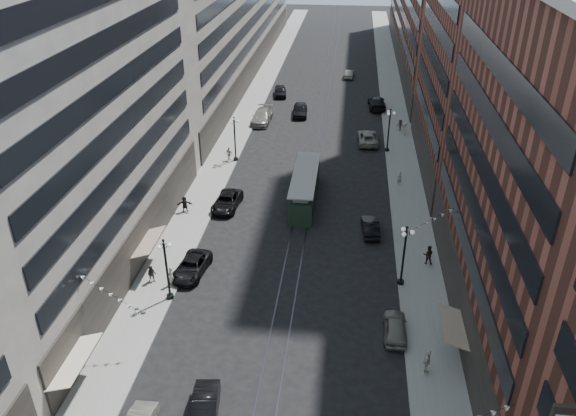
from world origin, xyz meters
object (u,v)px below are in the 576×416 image
at_px(lamppost_se_mid, 389,129).
at_px(car_10, 370,227).
at_px(pedestrian_5, 185,204).
at_px(pedestrian_extra_1, 171,276).
at_px(car_5, 205,410).
at_px(streetcar, 305,188).
at_px(lamppost_sw_mid, 235,137).
at_px(pedestrian_7, 428,255).
at_px(lamppost_sw_far, 167,267).
at_px(car_14, 349,74).
at_px(car_4, 395,327).
at_px(pedestrian_9, 400,125).
at_px(car_11, 368,138).
at_px(pedestrian_6, 229,154).
at_px(car_2, 192,267).
at_px(car_12, 377,103).
at_px(lamppost_se_far, 404,254).
at_px(car_9, 280,91).
at_px(pedestrian_4, 427,362).
at_px(pedestrian_2, 152,274).
at_px(car_7, 227,202).
at_px(pedestrian_extra_0, 405,129).
at_px(car_13, 300,110).
at_px(car_8, 262,116).
at_px(pedestrian_8, 399,178).

xyz_separation_m(lamppost_se_mid, car_10, (-2.40, -19.96, -2.40)).
distance_m(pedestrian_5, pedestrian_extra_1, 12.44).
bearing_deg(car_5, streetcar, 75.21).
bearing_deg(lamppost_sw_mid, pedestrian_7, -43.44).
bearing_deg(lamppost_sw_far, car_14, 78.65).
relative_size(car_4, car_14, 0.99).
height_order(car_5, pedestrian_9, pedestrian_9).
relative_size(car_11, pedestrian_6, 3.25).
relative_size(car_4, car_11, 0.74).
xyz_separation_m(car_2, pedestrian_7, (20.09, 3.57, 0.35)).
bearing_deg(pedestrian_7, car_12, -79.59).
bearing_deg(car_5, lamppost_se_far, 42.09).
height_order(car_5, car_9, car_9).
bearing_deg(car_14, lamppost_se_mid, 102.35).
height_order(lamppost_sw_mid, pedestrian_extra_1, lamppost_sw_mid).
bearing_deg(pedestrian_5, pedestrian_4, -55.26).
distance_m(pedestrian_2, pedestrian_9, 43.62).
bearing_deg(pedestrian_7, pedestrian_5, -10.03).
bearing_deg(car_7, pedestrian_extra_0, 53.00).
bearing_deg(car_13, car_5, -94.36).
relative_size(lamppost_se_far, car_12, 0.92).
bearing_deg(car_7, car_8, 94.84).
relative_size(lamppost_sw_far, car_12, 0.92).
height_order(car_5, pedestrian_extra_0, pedestrian_extra_0).
bearing_deg(pedestrian_4, pedestrian_9, 18.32).
xyz_separation_m(car_8, pedestrian_8, (18.19, -18.18, 0.06)).
distance_m(streetcar, car_8, 24.16).
height_order(lamppost_se_mid, car_7, lamppost_se_mid).
xyz_separation_m(car_4, pedestrian_2, (-19.66, 4.04, 0.22)).
bearing_deg(pedestrian_5, car_11, 34.57).
distance_m(lamppost_se_mid, car_7, 23.91).
xyz_separation_m(car_4, car_8, (-16.50, 42.84, 0.19)).
height_order(pedestrian_4, car_12, pedestrian_4).
bearing_deg(car_9, car_4, -82.15).
relative_size(pedestrian_9, pedestrian_extra_0, 0.91).
bearing_deg(pedestrian_7, pedestrian_6, -36.45).
distance_m(lamppost_se_far, car_7, 20.62).
relative_size(car_8, car_11, 1.11).
bearing_deg(pedestrian_extra_1, lamppost_se_far, 112.09).
distance_m(streetcar, pedestrian_2, 19.61).
distance_m(car_2, pedestrian_2, 3.38).
height_order(car_14, pedestrian_8, pedestrian_8).
bearing_deg(pedestrian_6, streetcar, 155.79).
height_order(pedestrian_2, pedestrian_4, pedestrian_4).
bearing_deg(car_2, car_5, -65.46).
bearing_deg(car_7, pedestrian_7, -18.47).
distance_m(car_10, pedestrian_9, 27.57).
distance_m(lamppost_sw_far, pedestrian_6, 26.96).
xyz_separation_m(car_2, pedestrian_8, (18.49, 18.84, 0.26)).
distance_m(lamppost_se_far, pedestrian_extra_0, 33.93).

